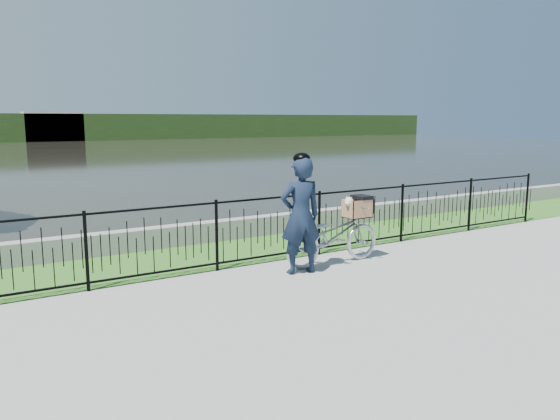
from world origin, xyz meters
TOP-DOWN VIEW (x-y plane):
  - ground at (0.00, 0.00)m, footprint 120.00×120.00m
  - grass_strip at (0.00, 2.60)m, footprint 60.00×2.00m
  - water at (0.00, 33.00)m, footprint 120.00×120.00m
  - quay_wall at (0.00, 3.60)m, footprint 60.00×0.30m
  - fence at (0.00, 1.60)m, footprint 14.00×0.06m
  - far_building_right at (6.00, 58.50)m, footprint 6.00×3.00m
  - bicycle_rig at (0.84, 0.97)m, footprint 1.84×0.64m
  - cyclist at (0.06, 0.80)m, footprint 0.73×0.54m

SIDE VIEW (x-z plane):
  - ground at x=0.00m, z-range 0.00..0.00m
  - water at x=0.00m, z-range 0.00..0.00m
  - grass_strip at x=0.00m, z-range 0.00..0.01m
  - quay_wall at x=0.00m, z-range 0.00..0.40m
  - bicycle_rig at x=0.84m, z-range -0.07..1.06m
  - fence at x=0.00m, z-range 0.00..1.15m
  - cyclist at x=0.06m, z-range -0.01..1.88m
  - far_building_right at x=6.00m, z-range 0.00..3.20m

